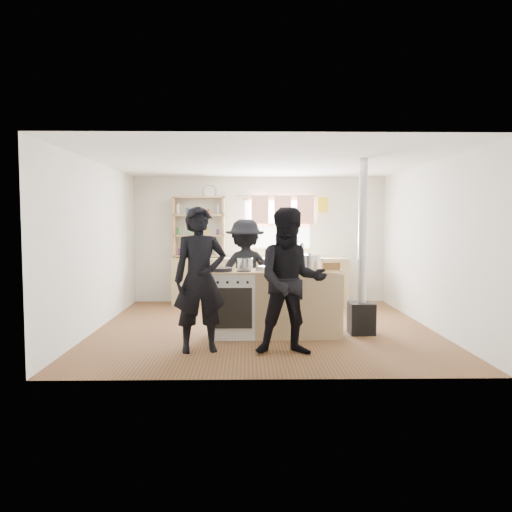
# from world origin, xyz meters

# --- Properties ---
(ground) EXTENTS (5.00, 5.00, 0.01)m
(ground) POSITION_xyz_m (0.00, 0.00, -0.01)
(ground) COLOR brown
(ground) RESTS_ON ground
(back_counter) EXTENTS (3.40, 0.55, 0.90)m
(back_counter) POSITION_xyz_m (0.00, 2.22, 0.45)
(back_counter) COLOR tan
(back_counter) RESTS_ON ground
(shelving_unit) EXTENTS (1.00, 0.28, 1.20)m
(shelving_unit) POSITION_xyz_m (-1.20, 2.34, 1.51)
(shelving_unit) COLOR tan
(shelving_unit) RESTS_ON back_counter
(thermos) EXTENTS (0.10, 0.10, 0.28)m
(thermos) POSITION_xyz_m (0.81, 2.22, 1.04)
(thermos) COLOR silver
(thermos) RESTS_ON back_counter
(cooking_island) EXTENTS (1.97, 0.64, 0.93)m
(cooking_island) POSITION_xyz_m (0.14, -0.55, 0.47)
(cooking_island) COLOR white
(cooking_island) RESTS_ON ground
(skillet_greens) EXTENTS (0.45, 0.45, 0.05)m
(skillet_greens) POSITION_xyz_m (-0.62, -0.68, 0.96)
(skillet_greens) COLOR black
(skillet_greens) RESTS_ON cooking_island
(roast_tray) EXTENTS (0.38, 0.36, 0.06)m
(roast_tray) POSITION_xyz_m (0.05, -0.60, 0.96)
(roast_tray) COLOR silver
(roast_tray) RESTS_ON cooking_island
(stockpot_stove) EXTENTS (0.23, 0.23, 0.18)m
(stockpot_stove) POSITION_xyz_m (-0.29, -0.43, 1.01)
(stockpot_stove) COLOR silver
(stockpot_stove) RESTS_ON cooking_island
(stockpot_counter) EXTENTS (0.32, 0.32, 0.24)m
(stockpot_counter) POSITION_xyz_m (0.63, -0.46, 1.04)
(stockpot_counter) COLOR silver
(stockpot_counter) RESTS_ON cooking_island
(bread_board) EXTENTS (0.31, 0.24, 0.12)m
(bread_board) POSITION_xyz_m (0.91, -0.68, 0.98)
(bread_board) COLOR tan
(bread_board) RESTS_ON cooking_island
(flue_heater) EXTENTS (0.35, 0.35, 2.50)m
(flue_heater) POSITION_xyz_m (1.39, -0.44, 0.66)
(flue_heater) COLOR black
(flue_heater) RESTS_ON ground
(person_near_left) EXTENTS (0.74, 0.57, 1.80)m
(person_near_left) POSITION_xyz_m (-0.84, -1.37, 0.90)
(person_near_left) COLOR black
(person_near_left) RESTS_ON ground
(person_near_right) EXTENTS (0.88, 0.69, 1.78)m
(person_near_right) POSITION_xyz_m (0.27, -1.53, 0.89)
(person_near_right) COLOR black
(person_near_right) RESTS_ON ground
(person_far) EXTENTS (1.16, 0.81, 1.65)m
(person_far) POSITION_xyz_m (-0.28, 0.30, 0.82)
(person_far) COLOR black
(person_far) RESTS_ON ground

